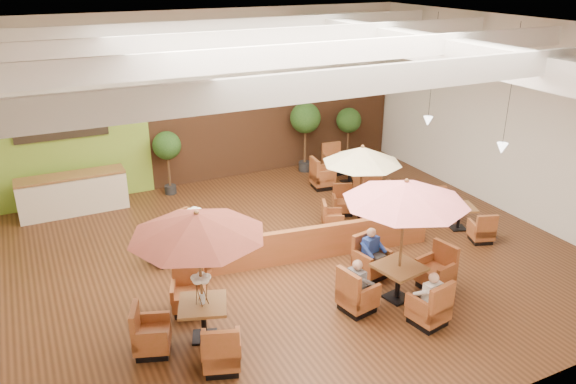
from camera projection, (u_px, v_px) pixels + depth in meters
room at (273, 102)px, 13.75m from camera, size 14.04×14.00×5.52m
service_counter at (73, 194)px, 16.26m from camera, size 3.00×0.75×1.18m
booth_divider at (313, 243)px, 13.76m from camera, size 6.17×1.02×0.86m
table_0 at (195, 250)px, 10.22m from camera, size 2.70×2.85×2.75m
table_1 at (403, 220)px, 11.55m from camera, size 2.84×2.84×2.81m
table_2 at (361, 171)px, 15.08m from camera, size 2.44×2.44×2.35m
table_3 at (188, 242)px, 13.81m from camera, size 1.71×2.42×1.45m
table_4 at (459, 218)px, 15.36m from camera, size 0.97×2.42×0.85m
table_5 at (342, 173)px, 18.40m from camera, size 1.92×2.81×1.03m
topiary_0 at (167, 148)px, 17.24m from camera, size 0.88×0.88×2.03m
topiary_1 at (305, 121)px, 19.08m from camera, size 1.04×1.04×2.43m
topiary_2 at (349, 123)px, 19.89m from camera, size 0.89×0.89×2.06m
diner_0 at (430, 293)px, 11.14m from camera, size 0.38×0.31×0.75m
diner_1 at (372, 248)px, 12.85m from camera, size 0.41×0.36×0.77m
diner_2 at (358, 280)px, 11.58m from camera, size 0.35×0.40×0.76m
diner_3 at (378, 212)px, 14.70m from camera, size 0.40×0.36×0.73m
diner_4 at (386, 195)px, 15.75m from camera, size 0.42×0.44×0.77m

